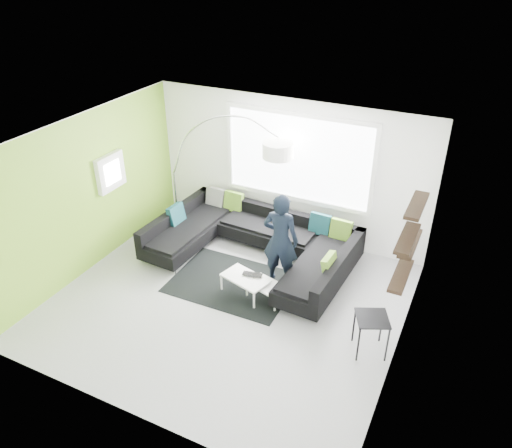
{
  "coord_description": "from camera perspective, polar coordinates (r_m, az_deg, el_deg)",
  "views": [
    {
      "loc": [
        3.28,
        -5.68,
        5.28
      ],
      "look_at": [
        0.09,
        0.9,
        1.06
      ],
      "focal_mm": 35.0,
      "sensor_mm": 36.0,
      "label": 1
    }
  ],
  "objects": [
    {
      "name": "laptop",
      "position": [
        8.4,
        -0.5,
        -5.99
      ],
      "size": [
        0.42,
        0.34,
        0.03
      ],
      "primitive_type": "imported",
      "rotation": [
        0.0,
        0.0,
        0.19
      ],
      "color": "black",
      "rests_on": "coffee_table"
    },
    {
      "name": "rug",
      "position": [
        8.83,
        -2.69,
        -6.71
      ],
      "size": [
        2.11,
        1.55,
        0.01
      ],
      "primitive_type": "cube",
      "rotation": [
        0.0,
        0.0,
        0.01
      ],
      "color": "black",
      "rests_on": "ground"
    },
    {
      "name": "room_shell",
      "position": [
        7.56,
        -2.64,
        2.63
      ],
      "size": [
        5.54,
        5.04,
        2.82
      ],
      "color": "white",
      "rests_on": "ground"
    },
    {
      "name": "coffee_table",
      "position": [
        8.44,
        0.02,
        -7.33
      ],
      "size": [
        1.14,
        0.84,
        0.33
      ],
      "primitive_type": "cube",
      "rotation": [
        0.0,
        0.0,
        -0.27
      ],
      "color": "white",
      "rests_on": "ground"
    },
    {
      "name": "side_table",
      "position": [
        7.54,
        12.91,
        -12.2
      ],
      "size": [
        0.6,
        0.6,
        0.62
      ],
      "primitive_type": "cube",
      "rotation": [
        0.0,
        0.0,
        0.43
      ],
      "color": "black",
      "rests_on": "ground"
    },
    {
      "name": "ground",
      "position": [
        8.42,
        -3.25,
        -8.91
      ],
      "size": [
        5.5,
        5.5,
        0.0
      ],
      "primitive_type": "plane",
      "color": "gray",
      "rests_on": "ground"
    },
    {
      "name": "sectional_sofa",
      "position": [
        9.19,
        -0.57,
        -2.51
      ],
      "size": [
        3.73,
        2.43,
        0.78
      ],
      "rotation": [
        0.0,
        0.0,
        -0.06
      ],
      "color": "black",
      "rests_on": "ground"
    },
    {
      "name": "arc_lamp",
      "position": [
        9.89,
        -9.41,
        5.73
      ],
      "size": [
        2.45,
        0.94,
        2.57
      ],
      "primitive_type": null,
      "rotation": [
        0.0,
        0.0,
        0.09
      ],
      "color": "white",
      "rests_on": "ground"
    },
    {
      "name": "person",
      "position": [
        8.4,
        2.82,
        -1.83
      ],
      "size": [
        0.69,
        0.51,
        1.71
      ],
      "primitive_type": "imported",
      "rotation": [
        0.0,
        0.0,
        3.22
      ],
      "color": "black",
      "rests_on": "ground"
    }
  ]
}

